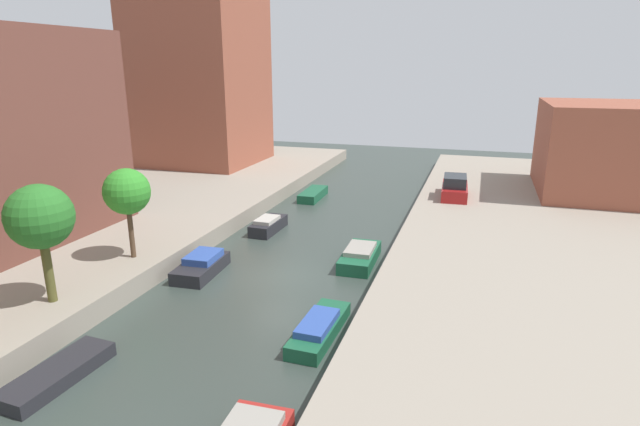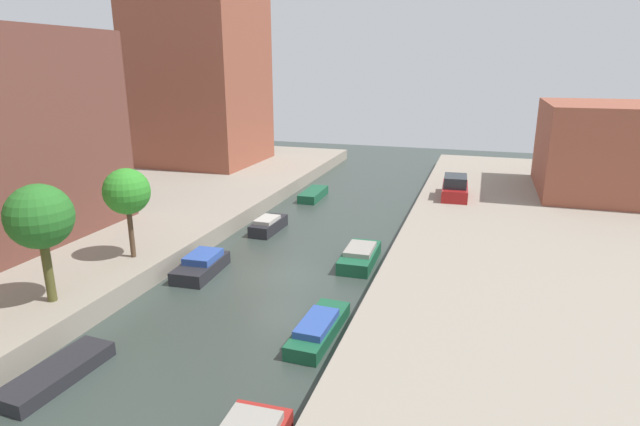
{
  "view_description": "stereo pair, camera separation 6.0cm",
  "coord_description": "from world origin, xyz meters",
  "px_view_note": "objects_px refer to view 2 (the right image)",
  "views": [
    {
      "loc": [
        8.93,
        -21.4,
        9.93
      ],
      "look_at": [
        0.45,
        5.34,
        1.75
      ],
      "focal_mm": 28.76,
      "sensor_mm": 36.0,
      "label": 1
    },
    {
      "loc": [
        8.98,
        -21.38,
        9.93
      ],
      "look_at": [
        0.45,
        5.34,
        1.75
      ],
      "focal_mm": 28.76,
      "sensor_mm": 36.0,
      "label": 2
    }
  ],
  "objects_px": {
    "apartment_tower_far": "(197,16)",
    "moored_boat_right_3": "(360,256)",
    "parked_car": "(455,188)",
    "moored_boat_left_4": "(313,194)",
    "low_block_right": "(618,150)",
    "moored_boat_right_2": "(319,328)",
    "street_tree_1": "(40,218)",
    "moored_boat_left_1": "(57,373)",
    "moored_boat_left_2": "(201,266)",
    "moored_boat_left_3": "(268,225)",
    "street_tree_2": "(127,192)"
  },
  "relations": [
    {
      "from": "apartment_tower_far",
      "to": "moored_boat_right_3",
      "type": "distance_m",
      "value": 29.97
    },
    {
      "from": "parked_car",
      "to": "moored_boat_left_4",
      "type": "relative_size",
      "value": 1.09
    },
    {
      "from": "low_block_right",
      "to": "moored_boat_right_2",
      "type": "xyz_separation_m",
      "value": [
        -14.34,
        -23.77,
        -3.83
      ]
    },
    {
      "from": "low_block_right",
      "to": "street_tree_1",
      "type": "relative_size",
      "value": 2.19
    },
    {
      "from": "moored_boat_left_1",
      "to": "moored_boat_left_2",
      "type": "relative_size",
      "value": 1.09
    },
    {
      "from": "moored_boat_left_2",
      "to": "moored_boat_right_3",
      "type": "relative_size",
      "value": 0.91
    },
    {
      "from": "moored_boat_right_2",
      "to": "moored_boat_left_3",
      "type": "bearing_deg",
      "value": 121.56
    },
    {
      "from": "apartment_tower_far",
      "to": "street_tree_2",
      "type": "relative_size",
      "value": 6.01
    },
    {
      "from": "apartment_tower_far",
      "to": "moored_boat_right_3",
      "type": "bearing_deg",
      "value": -43.36
    },
    {
      "from": "street_tree_1",
      "to": "moored_boat_left_4",
      "type": "bearing_deg",
      "value": 80.83
    },
    {
      "from": "moored_boat_right_2",
      "to": "moored_boat_left_4",
      "type": "bearing_deg",
      "value": 108.99
    },
    {
      "from": "parked_car",
      "to": "low_block_right",
      "type": "bearing_deg",
      "value": 22.79
    },
    {
      "from": "moored_boat_left_1",
      "to": "moored_boat_right_3",
      "type": "distance_m",
      "value": 14.74
    },
    {
      "from": "street_tree_2",
      "to": "parked_car",
      "type": "xyz_separation_m",
      "value": [
        13.99,
        16.53,
        -2.57
      ]
    },
    {
      "from": "street_tree_2",
      "to": "moored_boat_left_1",
      "type": "height_order",
      "value": "street_tree_2"
    },
    {
      "from": "street_tree_1",
      "to": "moored_boat_left_1",
      "type": "bearing_deg",
      "value": -45.38
    },
    {
      "from": "moored_boat_left_2",
      "to": "apartment_tower_far",
      "type": "bearing_deg",
      "value": 119.22
    },
    {
      "from": "moored_boat_right_2",
      "to": "apartment_tower_far",
      "type": "bearing_deg",
      "value": 127.05
    },
    {
      "from": "moored_boat_left_1",
      "to": "moored_boat_left_3",
      "type": "bearing_deg",
      "value": 88.52
    },
    {
      "from": "street_tree_1",
      "to": "moored_boat_right_3",
      "type": "xyz_separation_m",
      "value": [
        10.01,
        9.93,
        -4.02
      ]
    },
    {
      "from": "moored_boat_left_4",
      "to": "low_block_right",
      "type": "bearing_deg",
      "value": 11.22
    },
    {
      "from": "parked_car",
      "to": "moored_boat_right_2",
      "type": "xyz_separation_m",
      "value": [
        -3.73,
        -19.31,
        -1.3
      ]
    },
    {
      "from": "apartment_tower_far",
      "to": "parked_car",
      "type": "relative_size",
      "value": 6.1
    },
    {
      "from": "street_tree_1",
      "to": "moored_boat_left_1",
      "type": "height_order",
      "value": "street_tree_1"
    },
    {
      "from": "street_tree_1",
      "to": "moored_boat_left_4",
      "type": "height_order",
      "value": "street_tree_1"
    },
    {
      "from": "moored_boat_left_3",
      "to": "moored_boat_right_3",
      "type": "distance_m",
      "value": 7.42
    },
    {
      "from": "low_block_right",
      "to": "moored_boat_left_4",
      "type": "height_order",
      "value": "low_block_right"
    },
    {
      "from": "street_tree_2",
      "to": "moored_boat_left_1",
      "type": "distance_m",
      "value": 9.45
    },
    {
      "from": "apartment_tower_far",
      "to": "parked_car",
      "type": "height_order",
      "value": "apartment_tower_far"
    },
    {
      "from": "street_tree_1",
      "to": "moored_boat_right_2",
      "type": "relative_size",
      "value": 1.13
    },
    {
      "from": "parked_car",
      "to": "moored_boat_right_2",
      "type": "distance_m",
      "value": 19.71
    },
    {
      "from": "low_block_right",
      "to": "street_tree_2",
      "type": "height_order",
      "value": "low_block_right"
    },
    {
      "from": "street_tree_2",
      "to": "moored_boat_right_2",
      "type": "bearing_deg",
      "value": -15.14
    },
    {
      "from": "apartment_tower_far",
      "to": "moored_boat_left_1",
      "type": "xyz_separation_m",
      "value": [
        12.4,
        -31.3,
        -13.74
      ]
    },
    {
      "from": "low_block_right",
      "to": "moored_boat_left_3",
      "type": "xyz_separation_m",
      "value": [
        -21.17,
        -12.64,
        -3.76
      ]
    },
    {
      "from": "low_block_right",
      "to": "moored_boat_left_4",
      "type": "xyz_separation_m",
      "value": [
        -21.08,
        -4.18,
        -3.85
      ]
    },
    {
      "from": "moored_boat_left_2",
      "to": "moored_boat_left_4",
      "type": "distance_m",
      "value": 15.57
    },
    {
      "from": "moored_boat_right_3",
      "to": "apartment_tower_far",
      "type": "bearing_deg",
      "value": 136.64
    },
    {
      "from": "parked_car",
      "to": "moored_boat_right_2",
      "type": "height_order",
      "value": "parked_car"
    },
    {
      "from": "moored_boat_left_4",
      "to": "moored_boat_right_2",
      "type": "bearing_deg",
      "value": -71.01
    },
    {
      "from": "street_tree_1",
      "to": "moored_boat_left_3",
      "type": "bearing_deg",
      "value": 75.59
    },
    {
      "from": "moored_boat_left_2",
      "to": "moored_boat_left_3",
      "type": "bearing_deg",
      "value": 85.88
    },
    {
      "from": "street_tree_1",
      "to": "parked_car",
      "type": "relative_size",
      "value": 1.1
    },
    {
      "from": "street_tree_1",
      "to": "moored_boat_right_3",
      "type": "height_order",
      "value": "street_tree_1"
    },
    {
      "from": "apartment_tower_far",
      "to": "moored_boat_right_2",
      "type": "relative_size",
      "value": 6.25
    },
    {
      "from": "low_block_right",
      "to": "moored_boat_left_2",
      "type": "bearing_deg",
      "value": -137.68
    },
    {
      "from": "street_tree_1",
      "to": "moored_boat_right_2",
      "type": "height_order",
      "value": "street_tree_1"
    },
    {
      "from": "street_tree_1",
      "to": "moored_boat_right_2",
      "type": "xyz_separation_m",
      "value": [
        10.26,
        2.22,
        -4.06
      ]
    },
    {
      "from": "moored_boat_left_4",
      "to": "moored_boat_right_2",
      "type": "distance_m",
      "value": 20.71
    },
    {
      "from": "apartment_tower_far",
      "to": "moored_boat_left_3",
      "type": "xyz_separation_m",
      "value": [
        12.83,
        -14.92,
        -13.59
      ]
    }
  ]
}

